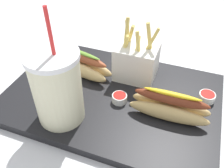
% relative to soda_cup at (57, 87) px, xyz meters
% --- Properties ---
extents(ground_plane, '(2.40, 2.40, 0.02)m').
position_rel_soda_cup_xyz_m(ground_plane, '(0.08, 0.10, -0.11)').
color(ground_plane, silver).
extents(food_tray, '(0.49, 0.33, 0.02)m').
position_rel_soda_cup_xyz_m(food_tray, '(0.08, 0.10, -0.09)').
color(food_tray, black).
rests_on(food_tray, ground_plane).
extents(soda_cup, '(0.10, 0.10, 0.24)m').
position_rel_soda_cup_xyz_m(soda_cup, '(0.00, 0.00, 0.00)').
color(soda_cup, beige).
rests_on(soda_cup, food_tray).
extents(fries_basket, '(0.10, 0.09, 0.16)m').
position_rel_soda_cup_xyz_m(fries_basket, '(0.11, 0.19, -0.03)').
color(fries_basket, white).
rests_on(fries_basket, food_tray).
extents(hot_dog_1, '(0.17, 0.08, 0.07)m').
position_rel_soda_cup_xyz_m(hot_dog_1, '(-0.02, 0.15, -0.05)').
color(hot_dog_1, '#DBB775').
rests_on(hot_dog_1, food_tray).
extents(hot_dog_2, '(0.17, 0.05, 0.06)m').
position_rel_soda_cup_xyz_m(hot_dog_2, '(0.21, 0.08, -0.05)').
color(hot_dog_2, tan).
rests_on(hot_dog_2, food_tray).
extents(ketchup_cup_1, '(0.03, 0.03, 0.02)m').
position_rel_soda_cup_xyz_m(ketchup_cup_1, '(0.10, 0.08, -0.07)').
color(ketchup_cup_1, white).
rests_on(ketchup_cup_1, food_tray).
extents(ketchup_cup_2, '(0.04, 0.04, 0.02)m').
position_rel_soda_cup_xyz_m(ketchup_cup_2, '(0.28, 0.16, -0.07)').
color(ketchup_cup_2, white).
rests_on(ketchup_cup_2, food_tray).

